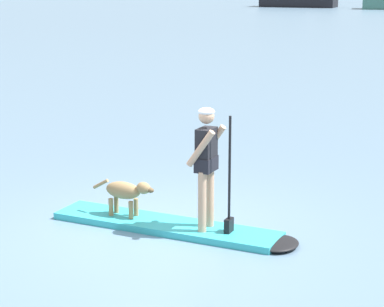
{
  "coord_description": "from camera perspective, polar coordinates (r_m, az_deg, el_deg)",
  "views": [
    {
      "loc": [
        4.26,
        -9.11,
        3.59
      ],
      "look_at": [
        0.0,
        1.0,
        0.9
      ],
      "focal_mm": 68.25,
      "sensor_mm": 36.0,
      "label": 1
    }
  ],
  "objects": [
    {
      "name": "person_paddler",
      "position": [
        10.08,
        1.2,
        -0.48
      ],
      "size": [
        0.61,
        0.49,
        1.74
      ],
      "color": "tan",
      "rests_on": "paddleboard"
    },
    {
      "name": "ground_plane",
      "position": [
        10.68,
        -2.1,
        -5.88
      ],
      "size": [
        400.0,
        400.0,
        0.0
      ],
      "primitive_type": "plane",
      "color": "slate"
    },
    {
      "name": "paddleboard",
      "position": [
        10.56,
        -0.98,
        -5.81
      ],
      "size": [
        3.74,
        0.84,
        0.1
      ],
      "color": "#33B2BF",
      "rests_on": "ground_plane"
    },
    {
      "name": "dog",
      "position": [
        10.83,
        -5.18,
        -2.99
      ],
      "size": [
        1.04,
        0.24,
        0.56
      ],
      "color": "#997A51",
      "rests_on": "paddleboard"
    }
  ]
}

